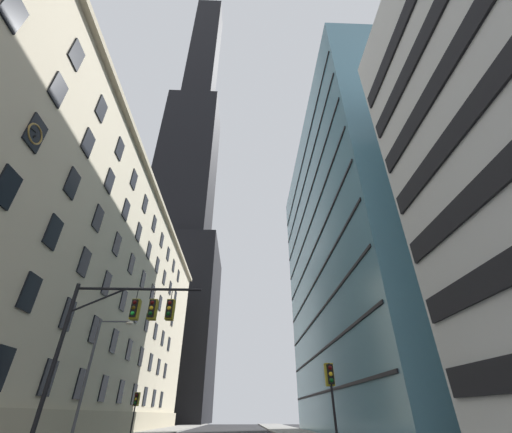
# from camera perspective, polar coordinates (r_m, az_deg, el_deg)

# --- Properties ---
(station_building) EXTENTS (15.05, 66.91, 29.73)m
(station_building) POSITION_cam_1_polar(r_m,az_deg,el_deg) (45.63, -29.13, -11.64)
(station_building) COLOR #BCAF93
(station_building) RESTS_ON ground
(dark_skyscraper) EXTENTS (28.82, 28.82, 222.14)m
(dark_skyscraper) POSITION_cam_1_polar(r_m,az_deg,el_deg) (117.90, -13.04, 2.93)
(dark_skyscraper) COLOR black
(dark_skyscraper) RESTS_ON ground
(glass_office_midrise) EXTENTS (14.63, 39.07, 41.15)m
(glass_office_midrise) POSITION_cam_1_polar(r_m,az_deg,el_deg) (45.87, 18.78, -6.29)
(glass_office_midrise) COLOR teal
(glass_office_midrise) RESTS_ON ground
(traffic_signal_mast) EXTENTS (6.81, 0.63, 7.71)m
(traffic_signal_mast) POSITION_cam_1_polar(r_m,az_deg,el_deg) (18.29, -22.64, -17.41)
(traffic_signal_mast) COLOR black
(traffic_signal_mast) RESTS_ON sidewalk_left
(traffic_light_near_right) EXTENTS (0.40, 0.63, 3.97)m
(traffic_light_near_right) POSITION_cam_1_polar(r_m,az_deg,el_deg) (18.24, 13.23, -26.75)
(traffic_light_near_right) COLOR black
(traffic_light_near_right) RESTS_ON sidewalk_right
(traffic_light_far_left) EXTENTS (0.40, 0.63, 3.42)m
(traffic_light_far_left) POSITION_cam_1_polar(r_m,az_deg,el_deg) (33.67, -20.77, -28.69)
(traffic_light_far_left) COLOR black
(traffic_light_far_left) RESTS_ON sidewalk_left
(street_lamppost) EXTENTS (2.51, 0.32, 7.60)m
(street_lamppost) POSITION_cam_1_polar(r_m,az_deg,el_deg) (26.01, -27.02, -22.79)
(street_lamppost) COLOR #47474C
(street_lamppost) RESTS_ON sidewalk_left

